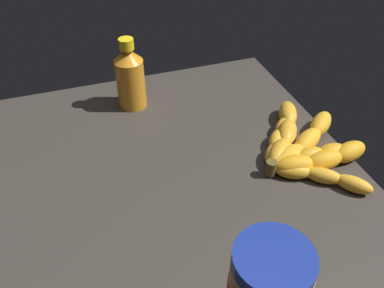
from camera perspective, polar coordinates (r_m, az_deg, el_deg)
name	(u,v)px	position (r cm, az deg, el deg)	size (l,w,h in cm)	color
ground_plane	(182,187)	(72.46, -1.49, -6.24)	(76.60, 65.72, 3.35)	#38332D
banana_bunch	(303,148)	(78.19, 15.80, -0.51)	(29.48, 21.15, 3.78)	gold
honey_bottle	(130,77)	(87.21, -8.95, 9.56)	(6.24, 6.24, 15.93)	orange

